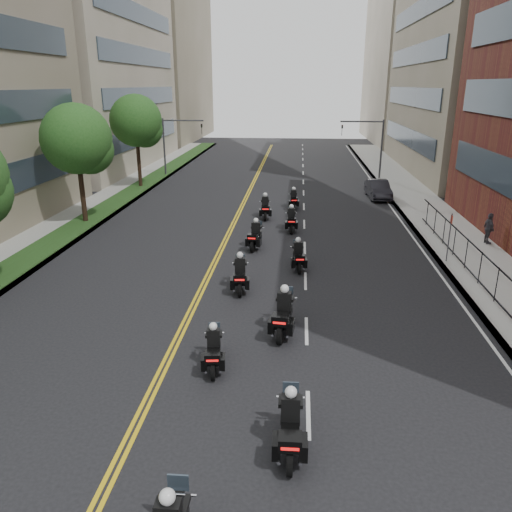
{
  "coord_description": "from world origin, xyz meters",
  "views": [
    {
      "loc": [
        2.75,
        -6.79,
        8.72
      ],
      "look_at": [
        1.05,
        12.99,
        1.86
      ],
      "focal_mm": 35.0,
      "sensor_mm": 36.0,
      "label": 1
    }
  ],
  "objects_px": {
    "motorcycle_7": "(291,221)",
    "parked_sedan": "(378,189)",
    "motorcycle_9": "(293,200)",
    "motorcycle_2": "(214,351)",
    "motorcycle_8": "(265,208)",
    "motorcycle_1": "(290,428)",
    "motorcycle_4": "(240,276)",
    "motorcycle_5": "(298,257)",
    "motorcycle_3": "(283,315)",
    "pedestrian_c": "(489,228)",
    "motorcycle_6": "(255,237)"
  },
  "relations": [
    {
      "from": "motorcycle_9",
      "to": "parked_sedan",
      "type": "distance_m",
      "value": 7.87
    },
    {
      "from": "motorcycle_2",
      "to": "motorcycle_8",
      "type": "distance_m",
      "value": 19.18
    },
    {
      "from": "motorcycle_1",
      "to": "motorcycle_3",
      "type": "distance_m",
      "value": 6.24
    },
    {
      "from": "motorcycle_6",
      "to": "motorcycle_7",
      "type": "xyz_separation_m",
      "value": [
        1.93,
        3.69,
        -0.02
      ]
    },
    {
      "from": "motorcycle_5",
      "to": "pedestrian_c",
      "type": "height_order",
      "value": "pedestrian_c"
    },
    {
      "from": "pedestrian_c",
      "to": "motorcycle_7",
      "type": "bearing_deg",
      "value": 72.69
    },
    {
      "from": "motorcycle_7",
      "to": "pedestrian_c",
      "type": "bearing_deg",
      "value": -13.46
    },
    {
      "from": "motorcycle_3",
      "to": "motorcycle_5",
      "type": "relative_size",
      "value": 1.16
    },
    {
      "from": "motorcycle_6",
      "to": "motorcycle_1",
      "type": "bearing_deg",
      "value": -74.88
    },
    {
      "from": "motorcycle_4",
      "to": "motorcycle_5",
      "type": "distance_m",
      "value": 3.87
    },
    {
      "from": "motorcycle_2",
      "to": "motorcycle_7",
      "type": "height_order",
      "value": "motorcycle_7"
    },
    {
      "from": "motorcycle_7",
      "to": "parked_sedan",
      "type": "relative_size",
      "value": 0.52
    },
    {
      "from": "motorcycle_1",
      "to": "motorcycle_9",
      "type": "bearing_deg",
      "value": 89.83
    },
    {
      "from": "motorcycle_7",
      "to": "pedestrian_c",
      "type": "height_order",
      "value": "pedestrian_c"
    },
    {
      "from": "motorcycle_3",
      "to": "parked_sedan",
      "type": "xyz_separation_m",
      "value": [
        6.8,
        23.77,
        -0.02
      ]
    },
    {
      "from": "motorcycle_4",
      "to": "motorcycle_9",
      "type": "relative_size",
      "value": 1.1
    },
    {
      "from": "parked_sedan",
      "to": "motorcycle_2",
      "type": "bearing_deg",
      "value": -111.82
    },
    {
      "from": "motorcycle_2",
      "to": "motorcycle_8",
      "type": "bearing_deg",
      "value": 82.07
    },
    {
      "from": "motorcycle_2",
      "to": "pedestrian_c",
      "type": "distance_m",
      "value": 19.38
    },
    {
      "from": "motorcycle_5",
      "to": "parked_sedan",
      "type": "xyz_separation_m",
      "value": [
        6.31,
        16.92,
        0.08
      ]
    },
    {
      "from": "motorcycle_9",
      "to": "motorcycle_5",
      "type": "bearing_deg",
      "value": -92.21
    },
    {
      "from": "motorcycle_2",
      "to": "motorcycle_4",
      "type": "bearing_deg",
      "value": 82.23
    },
    {
      "from": "motorcycle_4",
      "to": "motorcycle_5",
      "type": "xyz_separation_m",
      "value": [
        2.55,
        2.92,
        -0.05
      ]
    },
    {
      "from": "motorcycle_1",
      "to": "motorcycle_3",
      "type": "bearing_deg",
      "value": 92.6
    },
    {
      "from": "motorcycle_1",
      "to": "parked_sedan",
      "type": "xyz_separation_m",
      "value": [
        6.43,
        30.0,
        0.02
      ]
    },
    {
      "from": "motorcycle_5",
      "to": "motorcycle_4",
      "type": "bearing_deg",
      "value": -137.06
    },
    {
      "from": "motorcycle_4",
      "to": "motorcycle_7",
      "type": "bearing_deg",
      "value": 72.63
    },
    {
      "from": "motorcycle_1",
      "to": "motorcycle_4",
      "type": "height_order",
      "value": "motorcycle_1"
    },
    {
      "from": "motorcycle_1",
      "to": "pedestrian_c",
      "type": "height_order",
      "value": "pedestrian_c"
    },
    {
      "from": "motorcycle_8",
      "to": "motorcycle_5",
      "type": "bearing_deg",
      "value": -82.15
    },
    {
      "from": "motorcycle_3",
      "to": "motorcycle_6",
      "type": "bearing_deg",
      "value": 107.08
    },
    {
      "from": "motorcycle_3",
      "to": "motorcycle_5",
      "type": "bearing_deg",
      "value": 92.17
    },
    {
      "from": "motorcycle_3",
      "to": "motorcycle_5",
      "type": "xyz_separation_m",
      "value": [
        0.49,
        6.85,
        -0.1
      ]
    },
    {
      "from": "motorcycle_4",
      "to": "motorcycle_3",
      "type": "bearing_deg",
      "value": -67.81
    },
    {
      "from": "motorcycle_3",
      "to": "motorcycle_8",
      "type": "distance_m",
      "value": 16.73
    },
    {
      "from": "motorcycle_8",
      "to": "motorcycle_9",
      "type": "relative_size",
      "value": 1.1
    },
    {
      "from": "motorcycle_1",
      "to": "motorcycle_8",
      "type": "relative_size",
      "value": 1.02
    },
    {
      "from": "motorcycle_7",
      "to": "parked_sedan",
      "type": "xyz_separation_m",
      "value": [
        6.78,
        10.09,
        0.06
      ]
    },
    {
      "from": "motorcycle_9",
      "to": "motorcycle_7",
      "type": "bearing_deg",
      "value": -94.59
    },
    {
      "from": "motorcycle_2",
      "to": "motorcycle_9",
      "type": "distance_m",
      "value": 22.35
    },
    {
      "from": "motorcycle_1",
      "to": "pedestrian_c",
      "type": "bearing_deg",
      "value": 57.89
    },
    {
      "from": "motorcycle_1",
      "to": "motorcycle_4",
      "type": "bearing_deg",
      "value": 102.59
    },
    {
      "from": "motorcycle_1",
      "to": "motorcycle_8",
      "type": "distance_m",
      "value": 22.96
    },
    {
      "from": "motorcycle_4",
      "to": "parked_sedan",
      "type": "xyz_separation_m",
      "value": [
        8.85,
        19.83,
        0.03
      ]
    },
    {
      "from": "motorcycle_1",
      "to": "motorcycle_3",
      "type": "relative_size",
      "value": 0.95
    },
    {
      "from": "motorcycle_1",
      "to": "parked_sedan",
      "type": "height_order",
      "value": "motorcycle_1"
    },
    {
      "from": "motorcycle_1",
      "to": "motorcycle_8",
      "type": "bearing_deg",
      "value": 94.63
    },
    {
      "from": "motorcycle_5",
      "to": "motorcycle_1",
      "type": "bearing_deg",
      "value": -96.45
    },
    {
      "from": "parked_sedan",
      "to": "motorcycle_4",
      "type": "bearing_deg",
      "value": -117.1
    },
    {
      "from": "motorcycle_7",
      "to": "motorcycle_9",
      "type": "height_order",
      "value": "motorcycle_7"
    }
  ]
}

